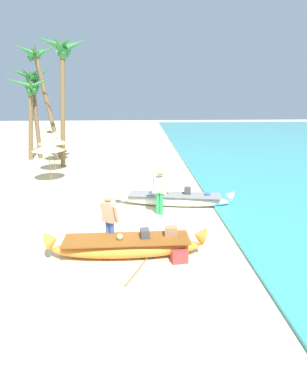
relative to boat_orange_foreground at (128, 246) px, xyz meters
name	(u,v)px	position (x,y,z in m)	size (l,w,h in m)	color
ground_plane	(113,237)	(-0.51, 1.17, -0.30)	(80.00, 80.00, 0.00)	beige
boat_orange_foreground	(128,246)	(0.00, 0.00, 0.00)	(4.48, 0.91, 0.85)	orange
boat_white_midground	(175,199)	(1.77, 3.84, -0.03)	(4.68, 1.35, 0.77)	white
person_vendor_hatted	(160,188)	(1.10, 2.96, 0.73)	(0.58, 0.44, 1.79)	green
person_tourist_customer	(109,218)	(-0.51, 0.42, 0.66)	(0.57, 0.46, 1.71)	#3D5BA8
parasol_row_0	(48,147)	(-4.14, 7.64, 1.45)	(1.60, 1.60, 1.91)	#8E6B47
parasol_row_1	(53,141)	(-4.50, 9.83, 1.45)	(1.60, 1.60, 1.91)	#8E6B47
parasol_row_2	(56,134)	(-5.00, 12.47, 1.45)	(1.60, 1.60, 1.91)	#8E6B47
parasol_row_3	(56,130)	(-5.57, 14.87, 1.45)	(1.60, 1.60, 1.91)	#8E6B47
parasol_row_4	(54,126)	(-6.37, 17.40, 1.45)	(1.60, 1.60, 1.91)	#8E6B47
palm_tree_tall_inland	(32,84)	(-6.39, 13.34, 4.50)	(2.54, 2.42, 5.87)	brown
palm_tree_leaning_seaward	(31,95)	(-6.42, 12.91, 3.89)	(2.73, 2.63, 5.33)	brown
palm_tree_mid_cluster	(39,70)	(-5.83, 13.32, 5.39)	(2.66, 2.84, 7.25)	brown
palm_tree_far_behind	(63,63)	(-3.79, 10.83, 5.60)	(2.86, 2.57, 7.29)	brown
cooler_box	(179,256)	(1.41, -0.38, -0.14)	(0.42, 0.33, 0.33)	#C63838
paddle	(142,265)	(0.39, -0.56, -0.27)	(0.83, 1.49, 0.05)	#8E6B47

